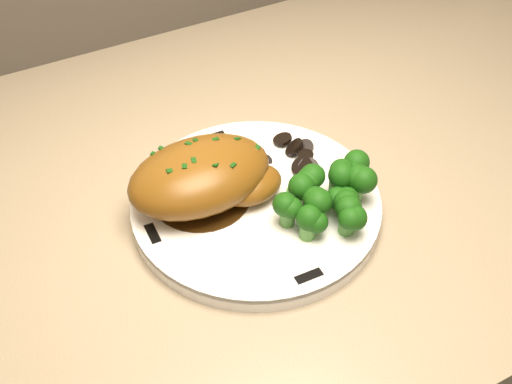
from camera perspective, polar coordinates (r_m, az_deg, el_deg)
name	(u,v)px	position (r m, az deg, el deg)	size (l,w,h in m)	color
plate	(256,205)	(0.64, 0.00, -1.17)	(0.25, 0.25, 0.02)	white
rim_accent_0	(349,167)	(0.68, 8.28, 2.20)	(0.03, 0.01, 0.00)	black
rim_accent_1	(214,136)	(0.71, -3.79, 4.95)	(0.03, 0.01, 0.00)	black
rim_accent_2	(153,234)	(0.61, -9.18, -3.68)	(0.03, 0.01, 0.00)	black
rim_accent_3	(309,276)	(0.57, 4.72, -7.48)	(0.03, 0.01, 0.00)	black
gravy_pool	(201,196)	(0.64, -4.87, -0.38)	(0.10, 0.10, 0.00)	#321C09
chicken_breast	(206,177)	(0.62, -4.50, 1.37)	(0.15, 0.10, 0.06)	brown
mushroom_pile	(280,165)	(0.67, 2.13, 2.43)	(0.09, 0.07, 0.02)	black
broccoli_florets	(326,196)	(0.62, 6.24, -0.36)	(0.11, 0.08, 0.04)	#54963F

